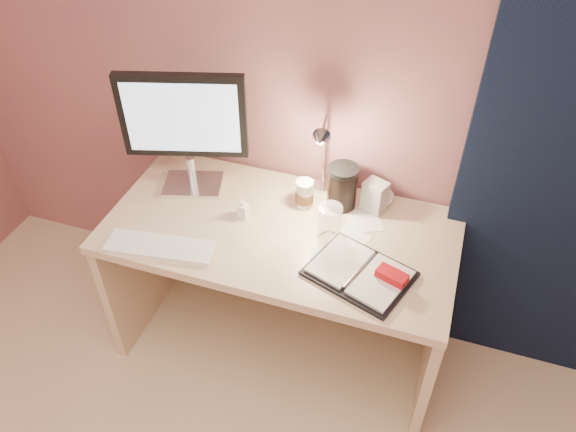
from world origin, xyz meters
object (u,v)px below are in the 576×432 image
(dark_jar, at_px, (342,189))
(lotion_bottle, at_px, (243,208))
(product_box, at_px, (375,196))
(desk_lamp, at_px, (316,154))
(clear_cup, at_px, (330,224))
(monitor, at_px, (184,123))
(planner, at_px, (362,273))
(bowl, at_px, (378,198))
(desk, at_px, (286,255))
(coffee_cup, at_px, (304,194))
(keyboard, at_px, (160,247))

(dark_jar, bearing_deg, lotion_bottle, -151.24)
(product_box, height_order, desk_lamp, desk_lamp)
(clear_cup, xyz_separation_m, product_box, (0.13, 0.23, -0.01))
(monitor, height_order, planner, monitor)
(clear_cup, distance_m, bowl, 0.32)
(clear_cup, distance_m, dark_jar, 0.22)
(bowl, height_order, product_box, product_box)
(desk, xyz_separation_m, monitor, (-0.45, 0.06, 0.55))
(coffee_cup, bearing_deg, product_box, 13.40)
(coffee_cup, bearing_deg, desk, -117.59)
(desk_lamp, bearing_deg, keyboard, -143.11)
(monitor, relative_size, coffee_cup, 4.36)
(coffee_cup, bearing_deg, clear_cup, -47.06)
(desk_lamp, bearing_deg, dark_jar, -3.03)
(keyboard, bearing_deg, coffee_cup, 35.09)
(keyboard, relative_size, bowl, 3.34)
(desk_lamp, bearing_deg, product_box, -1.80)
(bowl, bearing_deg, product_box, -98.84)
(product_box, relative_size, desk_lamp, 0.36)
(monitor, xyz_separation_m, bowl, (0.79, 0.15, -0.30))
(keyboard, bearing_deg, dark_jar, 30.33)
(clear_cup, height_order, desk_lamp, desk_lamp)
(desk, height_order, desk_lamp, desk_lamp)
(coffee_cup, xyz_separation_m, dark_jar, (0.14, 0.05, 0.03))
(coffee_cup, bearing_deg, lotion_bottle, -145.66)
(coffee_cup, bearing_deg, keyboard, -136.57)
(monitor, xyz_separation_m, keyboard, (0.05, -0.39, -0.31))
(clear_cup, xyz_separation_m, bowl, (0.13, 0.28, -0.06))
(monitor, distance_m, planner, 0.92)
(lotion_bottle, bearing_deg, planner, -17.29)
(monitor, bearing_deg, product_box, -8.99)
(lotion_bottle, bearing_deg, desk, 18.00)
(clear_cup, bearing_deg, planner, -41.79)
(desk, height_order, planner, planner)
(monitor, height_order, desk_lamp, monitor)
(planner, distance_m, coffee_cup, 0.45)
(planner, height_order, desk_lamp, desk_lamp)
(monitor, bearing_deg, planner, -35.19)
(monitor, relative_size, lotion_bottle, 5.95)
(keyboard, distance_m, clear_cup, 0.66)
(product_box, bearing_deg, planner, -62.67)
(keyboard, xyz_separation_m, planner, (0.77, 0.11, 0.01))
(bowl, xyz_separation_m, dark_jar, (-0.14, -0.07, 0.07))
(monitor, distance_m, product_box, 0.82)
(desk, height_order, coffee_cup, coffee_cup)
(coffee_cup, distance_m, dark_jar, 0.16)
(keyboard, xyz_separation_m, bowl, (0.73, 0.54, 0.01))
(coffee_cup, relative_size, lotion_bottle, 1.37)
(monitor, bearing_deg, clear_cup, -27.69)
(desk, bearing_deg, keyboard, -140.35)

